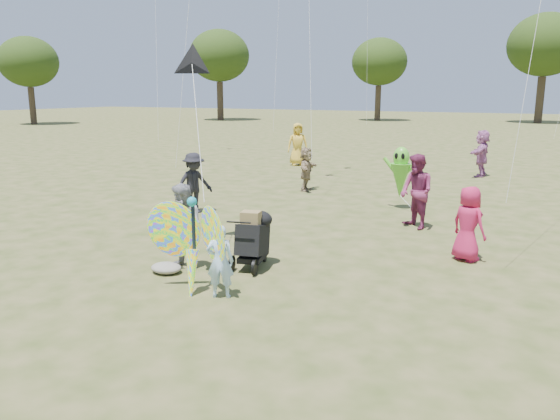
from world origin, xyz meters
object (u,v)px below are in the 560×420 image
object	(u,v)px
adult_man	(184,227)
crowd_e	(417,192)
crowd_j	(482,153)
alien_kite	(400,175)
crowd_a	(468,224)
crowd_b	(194,183)
crowd_g	(298,144)
crowd_d	(306,169)
butterfly_kite	(192,245)
jogging_stroller	(254,236)
child_girl	(220,261)

from	to	relation	value
adult_man	crowd_e	world-z (taller)	crowd_e
crowd_j	alien_kite	world-z (taller)	crowd_j
crowd_a	crowd_b	distance (m)	7.28
crowd_g	crowd_d	bearing A→B (deg)	-95.37
crowd_d	butterfly_kite	size ratio (longest dim) A/B	0.80
crowd_j	alien_kite	bearing A→B (deg)	-4.90
crowd_e	crowd_g	world-z (taller)	crowd_g
jogging_stroller	alien_kite	world-z (taller)	alien_kite
crowd_a	crowd_g	bearing A→B (deg)	-20.89
crowd_a	jogging_stroller	xyz separation A→B (m)	(-3.46, -2.27, -0.12)
jogging_stroller	crowd_a	bearing A→B (deg)	19.61
child_girl	jogging_stroller	xyz separation A→B (m)	(-0.28, 1.55, 0.02)
adult_man	crowd_e	xyz separation A→B (m)	(3.03, 5.04, 0.09)
adult_man	crowd_e	distance (m)	5.88
crowd_e	crowd_j	xyz separation A→B (m)	(0.29, 9.23, 0.00)
crowd_g	crowd_a	bearing A→B (deg)	-84.51
crowd_a	crowd_j	bearing A→B (deg)	-53.59
crowd_j	adult_man	bearing A→B (deg)	-8.48
crowd_d	butterfly_kite	xyz separation A→B (m)	(2.23, -9.33, 0.09)
crowd_e	alien_kite	distance (m)	2.19
crowd_b	crowd_j	distance (m)	11.89
crowd_d	crowd_e	bearing A→B (deg)	-137.74
crowd_b	alien_kite	distance (m)	5.66
adult_man	crowd_g	world-z (taller)	crowd_g
crowd_a	crowd_j	size ratio (longest dim) A/B	0.82
butterfly_kite	alien_kite	distance (m)	8.02
child_girl	crowd_a	world-z (taller)	crowd_a
crowd_e	jogging_stroller	world-z (taller)	crowd_e
crowd_b	butterfly_kite	size ratio (longest dim) A/B	0.91
crowd_b	crowd_g	world-z (taller)	crowd_g
adult_man	butterfly_kite	world-z (taller)	butterfly_kite
adult_man	alien_kite	bearing A→B (deg)	83.29
adult_man	butterfly_kite	bearing A→B (deg)	-36.51
jogging_stroller	alien_kite	bearing A→B (deg)	67.01
crowd_a	jogging_stroller	distance (m)	4.14
child_girl	crowd_a	distance (m)	4.98
adult_man	crowd_a	bearing A→B (deg)	43.21
child_girl	crowd_j	xyz separation A→B (m)	(1.98, 15.13, 0.30)
butterfly_kite	alien_kite	xyz separation A→B (m)	(1.27, 7.91, 0.16)
adult_man	crowd_g	size ratio (longest dim) A/B	0.86
crowd_b	crowd_d	size ratio (longest dim) A/B	1.13
crowd_j	jogging_stroller	distance (m)	13.77
adult_man	crowd_d	distance (m)	8.55
crowd_e	crowd_g	size ratio (longest dim) A/B	0.96
child_girl	crowd_j	size ratio (longest dim) A/B	0.67
crowd_g	crowd_j	size ratio (longest dim) A/B	1.04
adult_man	jogging_stroller	world-z (taller)	adult_man
crowd_e	alien_kite	xyz separation A→B (m)	(-0.92, 1.99, 0.08)
adult_man	crowd_j	size ratio (longest dim) A/B	0.89
crowd_b	crowd_d	xyz separation A→B (m)	(1.29, 4.43, -0.10)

